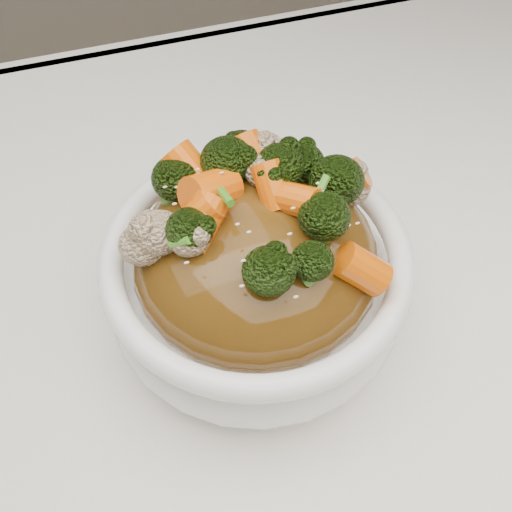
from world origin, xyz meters
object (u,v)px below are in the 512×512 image
object	(u,v)px
bowl	(256,283)
broccoli	(256,198)
dining_table	(259,510)
carrots	(256,197)

from	to	relation	value
bowl	broccoli	distance (m)	0.08
dining_table	broccoli	distance (m)	0.50
dining_table	bowl	distance (m)	0.42
dining_table	bowl	world-z (taller)	bowl
bowl	carrots	xyz separation A→B (m)	(0.00, -0.00, 0.08)
carrots	dining_table	bearing A→B (deg)	-102.69
bowl	carrots	bearing A→B (deg)	-90.00
bowl	broccoli	size ratio (longest dim) A/B	1.26
bowl	broccoli	bearing A→B (deg)	-90.00
carrots	broccoli	distance (m)	0.00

